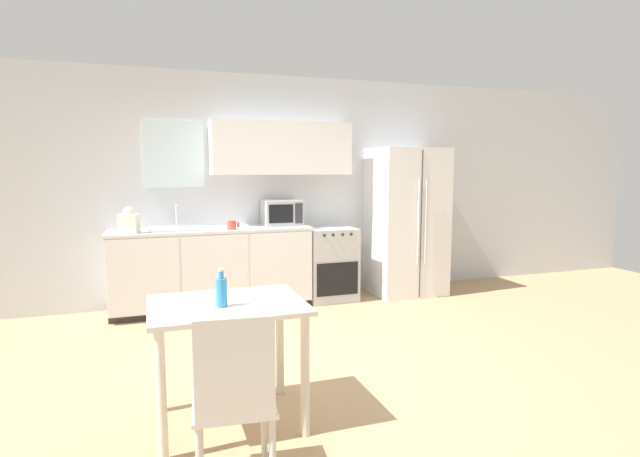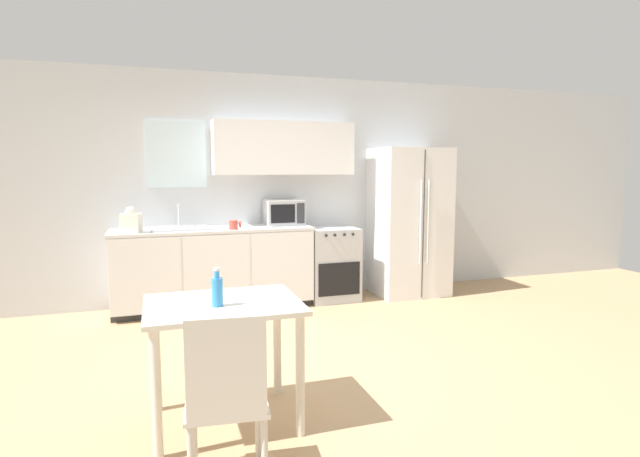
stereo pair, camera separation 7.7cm
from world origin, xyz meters
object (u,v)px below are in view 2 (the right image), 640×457
object	(u,v)px
drink_bottle	(217,291)
dining_table	(224,324)
refrigerator	(409,222)
coffee_mug	(234,225)
dining_chair_near	(227,392)
microwave	(284,212)
oven_range	(331,263)

from	to	relation	value
drink_bottle	dining_table	bearing A→B (deg)	61.47
refrigerator	drink_bottle	size ratio (longest dim) A/B	7.86
coffee_mug	dining_table	size ratio (longest dim) A/B	0.14
dining_chair_near	refrigerator	bearing A→B (deg)	56.32
microwave	drink_bottle	size ratio (longest dim) A/B	1.90
refrigerator	drink_bottle	bearing A→B (deg)	-135.40
coffee_mug	microwave	bearing A→B (deg)	23.74
dining_chair_near	dining_table	bearing A→B (deg)	89.54
dining_chair_near	oven_range	bearing A→B (deg)	68.99
coffee_mug	dining_table	world-z (taller)	coffee_mug
oven_range	refrigerator	xyz separation A→B (m)	(1.03, -0.05, 0.48)
refrigerator	coffee_mug	bearing A→B (deg)	-176.61
dining_table	dining_chair_near	size ratio (longest dim) A/B	1.01
dining_table	dining_chair_near	xyz separation A→B (m)	(-0.08, -0.74, -0.10)
dining_table	dining_chair_near	distance (m)	0.75
oven_range	dining_chair_near	size ratio (longest dim) A/B	0.95
microwave	oven_range	bearing A→B (deg)	-9.75
refrigerator	dining_table	world-z (taller)	refrigerator
oven_range	microwave	world-z (taller)	microwave
dining_table	coffee_mug	bearing A→B (deg)	79.98
coffee_mug	dining_chair_near	xyz separation A→B (m)	(-0.52, -3.19, -0.44)
dining_table	oven_range	bearing A→B (deg)	58.33
oven_range	coffee_mug	xyz separation A→B (m)	(-1.19, -0.18, 0.54)
coffee_mug	drink_bottle	distance (m)	2.58
refrigerator	dining_table	distance (m)	3.72
microwave	drink_bottle	xyz separation A→B (m)	(-1.11, -2.81, -0.20)
microwave	dining_table	bearing A→B (deg)	-111.31
coffee_mug	drink_bottle	bearing A→B (deg)	-100.64
microwave	drink_bottle	distance (m)	3.03
coffee_mug	drink_bottle	xyz separation A→B (m)	(-0.48, -2.53, -0.10)
dining_table	dining_chair_near	bearing A→B (deg)	-96.31
microwave	coffee_mug	distance (m)	0.70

